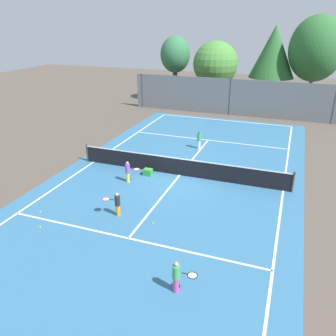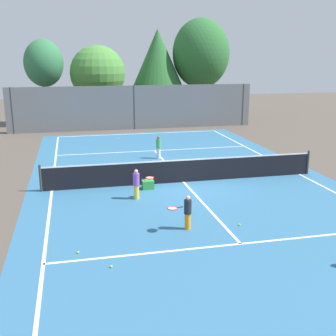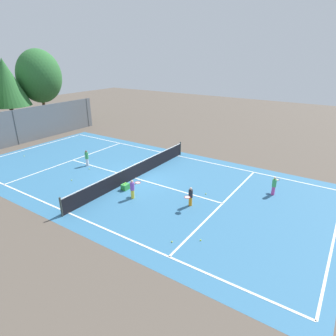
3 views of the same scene
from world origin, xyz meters
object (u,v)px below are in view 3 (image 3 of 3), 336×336
(player_3, at_px, (274,185))
(ball_crate, at_px, (125,187))
(player_2, at_px, (190,196))
(player_1, at_px, (133,189))
(tennis_ball_2, at_px, (206,194))
(tennis_ball_5, at_px, (172,242))
(tennis_ball_0, at_px, (72,180))
(tennis_ball_3, at_px, (201,240))
(tennis_ball_1, at_px, (24,156))
(tennis_ball_4, at_px, (89,169))
(player_0, at_px, (87,158))

(player_3, distance_m, ball_crate, 9.02)
(player_2, xyz_separation_m, player_3, (3.96, -3.47, 0.02))
(player_1, distance_m, tennis_ball_2, 4.39)
(player_3, bearing_deg, tennis_ball_5, 161.15)
(tennis_ball_0, bearing_deg, ball_crate, -75.69)
(tennis_ball_3, bearing_deg, player_1, 73.99)
(tennis_ball_1, bearing_deg, tennis_ball_4, -81.15)
(tennis_ball_5, bearing_deg, tennis_ball_4, 67.78)
(ball_crate, height_order, tennis_ball_4, ball_crate)
(tennis_ball_3, relative_size, tennis_ball_5, 1.00)
(ball_crate, relative_size, tennis_ball_3, 7.13)
(ball_crate, height_order, tennis_ball_2, ball_crate)
(player_1, bearing_deg, tennis_ball_2, -50.29)
(player_0, relative_size, player_2, 1.09)
(player_1, bearing_deg, tennis_ball_3, -106.01)
(tennis_ball_0, bearing_deg, player_1, -85.76)
(player_0, bearing_deg, tennis_ball_0, -153.83)
(player_0, relative_size, tennis_ball_0, 18.23)
(player_1, bearing_deg, player_0, 71.29)
(tennis_ball_1, bearing_deg, tennis_ball_3, -97.05)
(player_3, xyz_separation_m, tennis_ball_2, (-2.23, 3.36, -0.57))
(player_1, xyz_separation_m, player_2, (1.05, -3.24, -0.03))
(tennis_ball_0, xyz_separation_m, tennis_ball_1, (1.03, 7.21, 0.00))
(tennis_ball_1, xyz_separation_m, tennis_ball_3, (-2.16, -17.48, 0.00))
(player_0, bearing_deg, tennis_ball_3, -107.49)
(player_1, xyz_separation_m, tennis_ball_2, (2.78, -3.35, -0.57))
(player_0, xyz_separation_m, tennis_ball_1, (-1.46, 5.99, -0.58))
(tennis_ball_5, bearing_deg, tennis_ball_3, -51.42)
(tennis_ball_0, distance_m, tennis_ball_1, 7.29)
(player_0, relative_size, tennis_ball_1, 18.23)
(player_0, height_order, tennis_ball_4, player_0)
(player_1, relative_size, tennis_ball_0, 17.55)
(tennis_ball_2, height_order, tennis_ball_3, same)
(ball_crate, bearing_deg, tennis_ball_3, -108.36)
(player_3, distance_m, tennis_ball_5, 7.76)
(player_0, distance_m, player_1, 6.60)
(tennis_ball_3, height_order, tennis_ball_4, same)
(player_0, height_order, tennis_ball_3, player_0)
(ball_crate, distance_m, tennis_ball_0, 4.01)
(tennis_ball_1, height_order, tennis_ball_2, same)
(player_3, distance_m, tennis_ball_3, 6.70)
(tennis_ball_1, bearing_deg, ball_crate, -90.22)
(player_2, relative_size, ball_crate, 2.34)
(tennis_ball_2, relative_size, tennis_ball_5, 1.00)
(tennis_ball_0, bearing_deg, player_3, -65.36)
(tennis_ball_0, distance_m, tennis_ball_3, 10.32)
(tennis_ball_0, xyz_separation_m, tennis_ball_2, (3.15, -8.38, 0.00))
(player_0, height_order, tennis_ball_2, player_0)
(ball_crate, xyz_separation_m, tennis_ball_0, (-0.99, 3.88, -0.15))
(player_3, height_order, tennis_ball_4, player_3)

